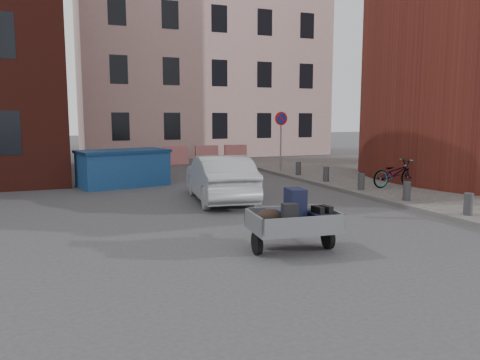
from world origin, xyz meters
name	(u,v)px	position (x,y,z in m)	size (l,w,h in m)	color
ground	(227,232)	(0.00, 0.00, 0.00)	(120.00, 120.00, 0.00)	#38383A
sidewalk	(440,183)	(10.00, 4.00, 0.06)	(9.00, 24.00, 0.12)	#474442
building_pink	(201,51)	(6.00, 22.00, 7.00)	(16.00, 8.00, 14.00)	#CBA39C
no_parking_sign	(281,129)	(6.00, 9.48, 2.01)	(0.60, 0.09, 2.65)	gray
bollards	(361,181)	(6.00, 3.40, 0.40)	(0.22, 9.02, 0.55)	#3A3A3D
barriers	(207,154)	(4.20, 15.00, 0.50)	(4.70, 0.18, 1.00)	red
trailer	(293,220)	(0.65, -1.90, 0.61)	(1.70, 1.87, 1.20)	black
dumpster	(123,168)	(-1.19, 8.00, 0.68)	(3.49, 2.34, 1.34)	#1D4C8C
silver_car	(220,178)	(1.12, 3.75, 0.70)	(1.48, 4.25, 1.40)	#9A9CA1
bicycle	(395,173)	(7.45, 3.49, 0.60)	(0.63, 1.81, 0.95)	black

